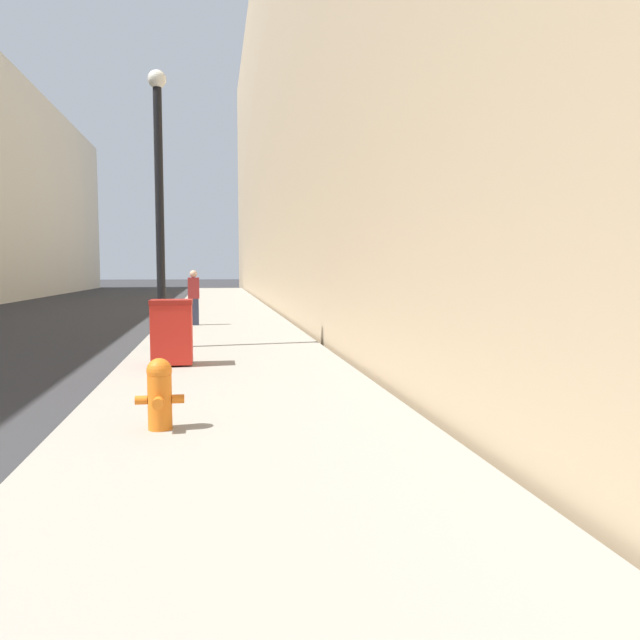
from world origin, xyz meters
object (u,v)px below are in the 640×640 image
Objects in this scene: trash_bin at (172,332)px; pedestrian_on_sidewalk at (194,298)px; fire_hydrant at (160,392)px; lamppost at (160,205)px.

trash_bin is 0.70× the size of pedestrian_on_sidewalk.
fire_hydrant is 7.16m from lamppost.
pedestrian_on_sidewalk reaches higher than trash_bin.
lamppost reaches higher than trash_bin.
trash_bin is (-0.15, 4.27, 0.19)m from fire_hydrant.
lamppost is (-0.36, 2.42, 2.32)m from trash_bin.
pedestrian_on_sidewalk reaches higher than fire_hydrant.
fire_hydrant is 0.13× the size of lamppost.
lamppost is at bearing 94.37° from fire_hydrant.
lamppost is 5.52m from pedestrian_on_sidewalk.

